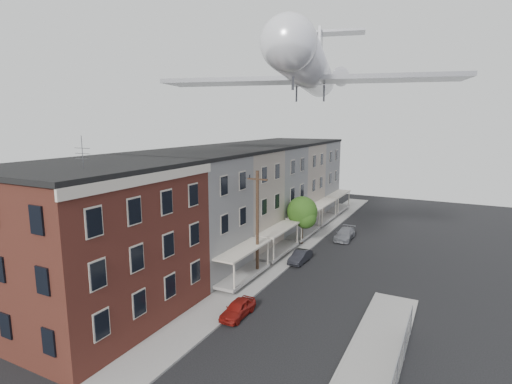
% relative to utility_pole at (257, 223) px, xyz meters
% --- Properties ---
extents(sidewalk_left, '(3.00, 62.00, 0.12)m').
position_rel_utility_pole_xyz_m(sidewalk_left, '(0.10, 6.00, -4.61)').
color(sidewalk_left, gray).
rests_on(sidewalk_left, ground).
extents(curb_left, '(0.15, 62.00, 0.14)m').
position_rel_utility_pole_xyz_m(curb_left, '(1.55, 6.00, -4.60)').
color(curb_left, gray).
rests_on(curb_left, ground).
extents(corner_building, '(10.31, 12.30, 12.15)m').
position_rel_utility_pole_xyz_m(corner_building, '(-6.40, -11.00, 0.49)').
color(corner_building, '#341810').
rests_on(corner_building, ground).
extents(row_house_a, '(11.98, 7.00, 10.30)m').
position_rel_utility_pole_xyz_m(row_house_a, '(-6.36, -1.50, 0.45)').
color(row_house_a, slate).
rests_on(row_house_a, ground).
extents(row_house_b, '(11.98, 7.00, 10.30)m').
position_rel_utility_pole_xyz_m(row_house_b, '(-6.36, 5.50, 0.45)').
color(row_house_b, gray).
rests_on(row_house_b, ground).
extents(row_house_c, '(11.98, 7.00, 10.30)m').
position_rel_utility_pole_xyz_m(row_house_c, '(-6.36, 12.50, 0.45)').
color(row_house_c, slate).
rests_on(row_house_c, ground).
extents(row_house_d, '(11.98, 7.00, 10.30)m').
position_rel_utility_pole_xyz_m(row_house_d, '(-6.36, 19.50, 0.45)').
color(row_house_d, gray).
rests_on(row_house_d, ground).
extents(row_house_e, '(11.98, 7.00, 10.30)m').
position_rel_utility_pole_xyz_m(row_house_e, '(-6.36, 26.50, 0.45)').
color(row_house_e, slate).
rests_on(row_house_e, ground).
extents(utility_pole, '(1.80, 0.26, 9.00)m').
position_rel_utility_pole_xyz_m(utility_pole, '(0.00, 0.00, 0.00)').
color(utility_pole, black).
rests_on(utility_pole, ground).
extents(street_tree, '(3.22, 3.20, 5.20)m').
position_rel_utility_pole_xyz_m(street_tree, '(0.33, 9.92, -1.22)').
color(street_tree, black).
rests_on(street_tree, ground).
extents(car_near, '(1.33, 3.30, 1.12)m').
position_rel_utility_pole_xyz_m(car_near, '(2.00, -6.84, -4.11)').
color(car_near, maroon).
rests_on(car_near, ground).
extents(car_mid, '(1.29, 3.42, 1.12)m').
position_rel_utility_pole_xyz_m(car_mid, '(2.00, 4.85, -4.12)').
color(car_mid, black).
rests_on(car_mid, ground).
extents(car_far, '(1.80, 4.27, 1.23)m').
position_rel_utility_pole_xyz_m(car_far, '(3.80, 13.96, -4.06)').
color(car_far, slate).
rests_on(car_far, ground).
extents(airplane, '(23.80, 27.21, 7.83)m').
position_rel_utility_pole_xyz_m(airplane, '(2.64, 4.61, 12.50)').
color(airplane, silver).
rests_on(airplane, ground).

